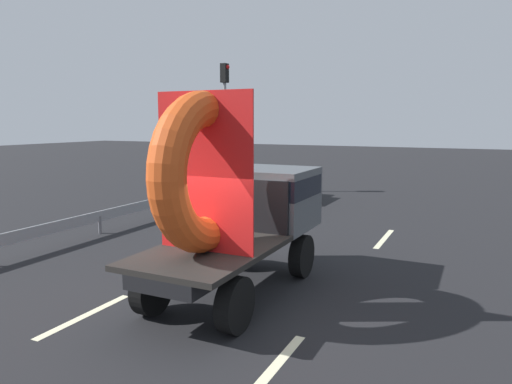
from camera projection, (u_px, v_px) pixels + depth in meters
ground_plane at (212, 307)px, 8.72m from camera, size 120.00×120.00×0.00m
flatbed_truck at (241, 201)px, 9.42m from camera, size 2.02×5.01×3.98m
distant_sedan at (275, 183)px, 20.52m from camera, size 1.87×4.37×1.43m
traffic_light at (225, 110)px, 22.66m from camera, size 0.42×0.36×6.23m
guardrail at (139, 207)px, 16.10m from camera, size 0.10×14.93×0.71m
lane_dash_left_near at (85, 315)px, 8.35m from camera, size 0.16×2.13×0.01m
lane_dash_left_far at (268, 227)px, 15.39m from camera, size 0.16×2.41×0.01m
lane_dash_right_near at (273, 369)px, 6.54m from camera, size 0.16×2.22×0.01m
lane_dash_right_far at (384, 239)px, 13.86m from camera, size 0.16×2.48×0.01m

